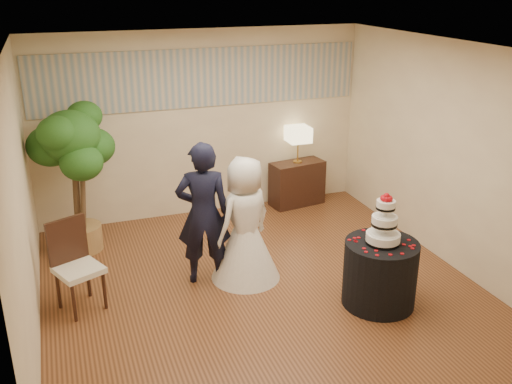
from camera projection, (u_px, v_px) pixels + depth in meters
name	position (u px, v px, depth m)	size (l,w,h in m)	color
floor	(259.00, 285.00, 6.88)	(5.00, 5.00, 0.00)	brown
ceiling	(260.00, 48.00, 5.88)	(5.00, 5.00, 0.00)	white
wall_back	(203.00, 124.00, 8.58)	(5.00, 0.06, 2.80)	beige
wall_front	(377.00, 281.00, 4.19)	(5.00, 0.06, 2.80)	beige
wall_left	(21.00, 204.00, 5.59)	(0.06, 5.00, 2.80)	beige
wall_right	(446.00, 154.00, 7.18)	(0.06, 5.00, 2.80)	beige
mural_border	(201.00, 78.00, 8.31)	(4.90, 0.02, 0.85)	#A2A298
groom	(203.00, 214.00, 6.70)	(0.64, 0.42, 1.76)	black
bride	(245.00, 220.00, 6.80)	(0.85, 0.85, 1.55)	white
cake_table	(380.00, 273.00, 6.38)	(0.82, 0.82, 0.76)	black
wedding_cake	(385.00, 218.00, 6.14)	(0.38, 0.38, 0.59)	white
console	(297.00, 183.00, 9.20)	(0.86, 0.38, 0.72)	black
table_lamp	(298.00, 145.00, 8.97)	(0.34, 0.34, 0.58)	beige
ficus_tree	(75.00, 179.00, 7.42)	(0.97, 0.97, 2.03)	#25591B
side_chair	(79.00, 267.00, 6.23)	(0.47, 0.49, 1.03)	black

